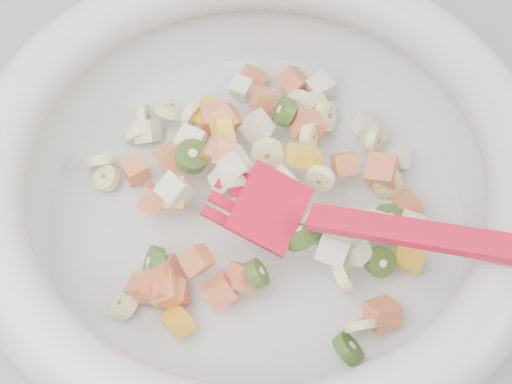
{
  "coord_description": "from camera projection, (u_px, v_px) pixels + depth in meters",
  "views": [
    {
      "loc": [
        -0.05,
        1.12,
        1.42
      ],
      "look_at": [
        -0.07,
        1.42,
        0.95
      ],
      "focal_mm": 50.0,
      "sensor_mm": 36.0,
      "label": 1
    }
  ],
  "objects": [
    {
      "name": "mixing_bowl",
      "position": [
        256.0,
        180.0,
        0.55
      ],
      "size": [
        0.44,
        0.44,
        0.14
      ],
      "color": "silver",
      "rests_on": "counter"
    },
    {
      "name": "counter",
      "position": [
        307.0,
        370.0,
        1.0
      ],
      "size": [
        2.0,
        0.6,
        0.9
      ],
      "primitive_type": "cube",
      "color": "#949399",
      "rests_on": "ground"
    }
  ]
}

